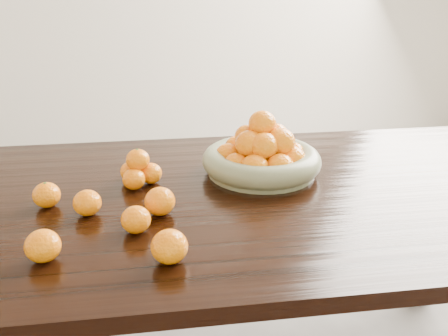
{
  "coord_description": "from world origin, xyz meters",
  "views": [
    {
      "loc": [
        -0.16,
        -1.24,
        1.31
      ],
      "look_at": [
        0.02,
        -0.02,
        0.83
      ],
      "focal_mm": 40.0,
      "sensor_mm": 36.0,
      "label": 1
    }
  ],
  "objects": [
    {
      "name": "loose_orange_0",
      "position": [
        -0.44,
        -0.02,
        0.78
      ],
      "size": [
        0.07,
        0.07,
        0.07
      ],
      "primitive_type": "ellipsoid",
      "color": "orange",
      "rests_on": "dining_table"
    },
    {
      "name": "loose_orange_5",
      "position": [
        -0.21,
        -0.19,
        0.78
      ],
      "size": [
        0.07,
        0.07,
        0.06
      ],
      "primitive_type": "ellipsoid",
      "color": "orange",
      "rests_on": "dining_table"
    },
    {
      "name": "loose_orange_2",
      "position": [
        -0.15,
        -0.11,
        0.79
      ],
      "size": [
        0.08,
        0.08,
        0.07
      ],
      "primitive_type": "ellipsoid",
      "color": "orange",
      "rests_on": "dining_table"
    },
    {
      "name": "orange_pyramid",
      "position": [
        -0.21,
        0.09,
        0.79
      ],
      "size": [
        0.12,
        0.12,
        0.11
      ],
      "rotation": [
        0.0,
        0.0,
        -0.39
      ],
      "color": "orange",
      "rests_on": "dining_table"
    },
    {
      "name": "loose_orange_4",
      "position": [
        -0.4,
        -0.29,
        0.78
      ],
      "size": [
        0.07,
        0.07,
        0.07
      ],
      "primitive_type": "ellipsoid",
      "color": "orange",
      "rests_on": "dining_table"
    },
    {
      "name": "loose_orange_1",
      "position": [
        -0.14,
        -0.33,
        0.79
      ],
      "size": [
        0.08,
        0.08,
        0.07
      ],
      "primitive_type": "ellipsoid",
      "color": "orange",
      "rests_on": "dining_table"
    },
    {
      "name": "loose_orange_3",
      "position": [
        -0.33,
        -0.09,
        0.78
      ],
      "size": [
        0.07,
        0.07,
        0.07
      ],
      "primitive_type": "ellipsoid",
      "color": "orange",
      "rests_on": "dining_table"
    },
    {
      "name": "fruit_bowl",
      "position": [
        0.16,
        0.12,
        0.81
      ],
      "size": [
        0.35,
        0.35,
        0.19
      ],
      "rotation": [
        0.0,
        0.0,
        -0.05
      ],
      "color": "#787D5B",
      "rests_on": "dining_table"
    },
    {
      "name": "dining_table",
      "position": [
        0.0,
        0.0,
        0.66
      ],
      "size": [
        2.0,
        1.0,
        0.75
      ],
      "color": "black",
      "rests_on": "ground"
    }
  ]
}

